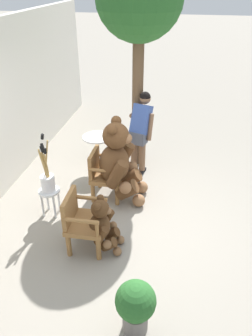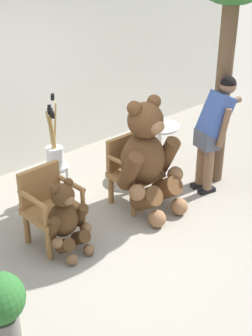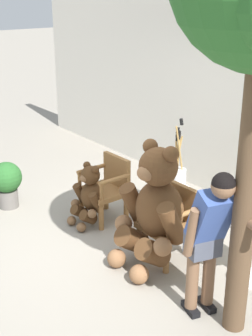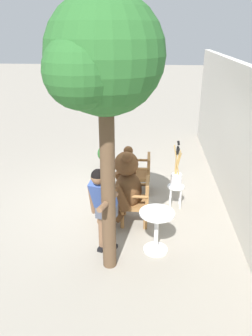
# 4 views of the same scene
# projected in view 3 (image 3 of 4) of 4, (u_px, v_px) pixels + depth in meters

# --- Properties ---
(ground_plane) EXTENTS (60.00, 60.00, 0.00)m
(ground_plane) POSITION_uv_depth(u_px,v_px,m) (101.00, 249.00, 5.69)
(ground_plane) COLOR gray
(back_wall) EXTENTS (10.00, 0.16, 2.80)m
(back_wall) POSITION_uv_depth(u_px,v_px,m) (239.00, 107.00, 6.56)
(back_wall) COLOR silver
(back_wall) RESTS_ON ground
(wooden_chair_left) EXTENTS (0.57, 0.53, 0.86)m
(wooden_chair_left) POSITION_uv_depth(u_px,v_px,m) (107.00, 187.00, 6.30)
(wooden_chair_left) COLOR olive
(wooden_chair_left) RESTS_ON ground
(wooden_chair_right) EXTENTS (0.56, 0.52, 0.86)m
(wooden_chair_right) POSITION_uv_depth(u_px,v_px,m) (171.00, 221.00, 5.37)
(wooden_chair_right) COLOR olive
(wooden_chair_right) RESTS_ON ground
(teddy_bear_large) EXTENTS (0.87, 0.81, 1.45)m
(teddy_bear_large) POSITION_uv_depth(u_px,v_px,m) (154.00, 208.00, 5.13)
(teddy_bear_large) COLOR brown
(teddy_bear_large) RESTS_ON ground
(teddy_bear_small) EXTENTS (0.51, 0.48, 0.85)m
(teddy_bear_small) POSITION_uv_depth(u_px,v_px,m) (89.00, 195.00, 6.15)
(teddy_bear_small) COLOR #4C3019
(teddy_bear_small) RESTS_ON ground
(person_visitor) EXTENTS (0.83, 0.48, 1.55)m
(person_visitor) POSITION_uv_depth(u_px,v_px,m) (210.00, 232.00, 4.20)
(person_visitor) COLOR black
(person_visitor) RESTS_ON ground
(white_stool) EXTENTS (0.34, 0.34, 0.46)m
(white_stool) POSITION_uv_depth(u_px,v_px,m) (177.00, 194.00, 6.31)
(white_stool) COLOR silver
(white_stool) RESTS_ON ground
(brush_bucket) EXTENTS (0.22, 0.22, 0.96)m
(brush_bucket) POSITION_uv_depth(u_px,v_px,m) (178.00, 173.00, 6.20)
(brush_bucket) COLOR white
(brush_bucket) RESTS_ON white_stool
(round_side_table) EXTENTS (0.56, 0.56, 0.72)m
(round_side_table) POSITION_uv_depth(u_px,v_px,m) (250.00, 243.00, 4.94)
(round_side_table) COLOR white
(round_side_table) RESTS_ON ground
(potted_plant) EXTENTS (0.44, 0.44, 0.68)m
(potted_plant) POSITION_uv_depth(u_px,v_px,m) (7.00, 181.00, 6.63)
(potted_plant) COLOR slate
(potted_plant) RESTS_ON ground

